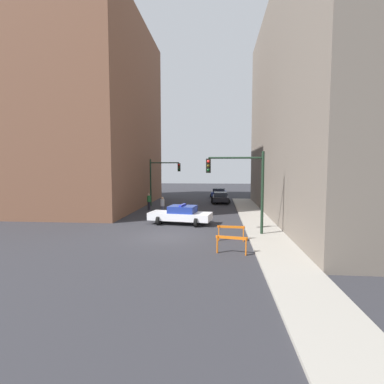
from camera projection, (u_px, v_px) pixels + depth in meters
ground_plane at (168, 237)px, 18.69m from camera, size 120.00×120.00×0.00m
sidewalk_right at (269, 238)px, 18.14m from camera, size 2.40×44.00×0.12m
building_corner_left at (81, 115)px, 32.81m from camera, size 14.00×20.00×20.08m
building_right at (344, 105)px, 24.65m from camera, size 12.00×28.00×18.88m
traffic_light_near at (244, 180)px, 18.81m from camera, size 3.64×0.35×5.20m
traffic_light_far at (160, 175)px, 33.15m from camera, size 3.44×0.35×5.20m
police_car at (181, 215)px, 22.80m from camera, size 4.94×2.85×1.52m
parked_car_near at (220, 197)px, 36.16m from camera, size 2.32×4.33×1.31m
parked_car_mid at (219, 193)px, 42.90m from camera, size 2.53×4.45×1.31m
pedestrian_crossing at (163, 206)px, 26.96m from camera, size 0.49×0.49×1.66m
pedestrian_corner at (149, 201)px, 30.32m from camera, size 0.51×0.51×1.66m
barrier_front at (231, 242)px, 14.93m from camera, size 1.58×0.47×0.90m
barrier_mid at (231, 231)px, 17.59m from camera, size 1.60×0.24×0.90m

